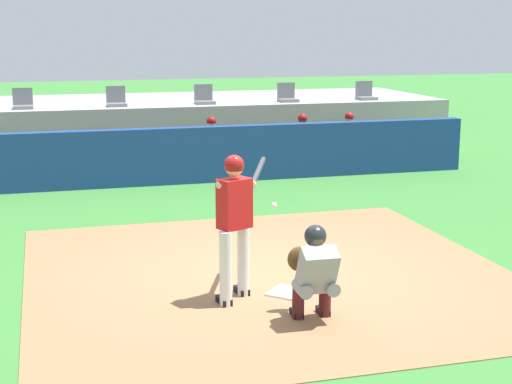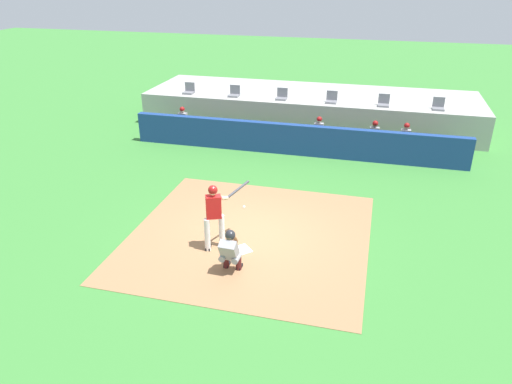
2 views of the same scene
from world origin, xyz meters
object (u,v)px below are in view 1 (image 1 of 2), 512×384
Objects in this scene: batter_at_plate at (235,218)px; stadium_seat_5 at (366,94)px; stadium_seat_1 at (23,103)px; stadium_seat_3 at (204,98)px; stadium_seat_4 at (287,96)px; dugout_player_2 at (304,141)px; dugout_player_3 at (351,139)px; home_plate at (288,292)px; catcher_crouched at (314,269)px; dugout_player_1 at (213,145)px; stadium_seat_2 at (116,101)px.

stadium_seat_5 reaches higher than batter_at_plate.
stadium_seat_3 is (4.33, 0.00, 0.00)m from stadium_seat_1.
stadium_seat_3 is (1.77, 10.21, 0.50)m from batter_at_plate.
stadium_seat_4 is 2.17m from stadium_seat_5.
dugout_player_2 is 1.17m from dugout_player_3.
stadium_seat_3 is (-3.10, 2.03, 0.86)m from dugout_player_3.
dugout_player_3 is 2.71× the size of stadium_seat_4.
catcher_crouched is at bearing -90.01° from home_plate.
dugout_player_3 is (4.18, 9.07, 0.06)m from catcher_crouched.
dugout_player_3 reaches higher than home_plate.
stadium_seat_2 is at bearing 133.40° from dugout_player_1.
stadium_seat_4 is (3.25, 10.18, 1.51)m from home_plate.
batter_at_plate is 10.37m from stadium_seat_3.
dugout_player_1 is 4.65m from stadium_seat_1.
stadium_seat_3 is (-1.93, 2.03, 0.86)m from dugout_player_2.
stadium_seat_3 is at bearing 133.43° from dugout_player_2.
batter_at_plate is at bearing -100.55° from dugout_player_1.
dugout_player_1 is 3.34m from dugout_player_3.
dugout_player_3 is 5.71m from stadium_seat_2.
home_plate is 0.34× the size of dugout_player_1.
batter_at_plate is 10.95m from stadium_seat_4.
dugout_player_3 is 2.40m from stadium_seat_4.
stadium_seat_4 reaches higher than home_plate.
dugout_player_2 and dugout_player_3 have the same top height.
batter_at_plate reaches higher than catcher_crouched.
dugout_player_3 reaches higher than catcher_crouched.
stadium_seat_4 is at bearing 0.00° from stadium_seat_3.
stadium_seat_1 is (-4.09, 2.03, 0.86)m from dugout_player_1.
dugout_player_1 is at bearing -26.44° from stadium_seat_1.
stadium_seat_2 reaches higher than dugout_player_2.
stadium_seat_1 is at bearing 107.71° from home_plate.
stadium_seat_1 is (-7.43, 2.03, 0.86)m from dugout_player_3.
dugout_player_1 and dugout_player_3 have the same top height.
dugout_player_2 is 4.65m from stadium_seat_2.
batter_at_plate is 9.52m from dugout_player_3.
stadium_seat_3 is 2.17m from stadium_seat_4.
stadium_seat_5 is at bearing 23.97° from dugout_player_1.
stadium_seat_1 is at bearing 180.00° from stadium_seat_4.
home_plate is 10.79m from stadium_seat_4.
dugout_player_3 is 2.71× the size of stadium_seat_1.
stadium_seat_1 is (-6.26, 2.03, 0.86)m from dugout_player_2.
stadium_seat_4 is (2.41, 2.03, 0.86)m from dugout_player_1.
catcher_crouched is 9.56m from dugout_player_2.
home_plate is at bearing -117.18° from dugout_player_3.
dugout_player_3 is at bearing -121.24° from stadium_seat_5.
stadium_seat_1 is 1.00× the size of stadium_seat_3.
stadium_seat_3 is at bearing 83.21° from dugout_player_1.
stadium_seat_2 and stadium_seat_5 have the same top height.
batter_at_plate is at bearing -87.75° from stadium_seat_2.
stadium_seat_4 is at bearing 40.18° from dugout_player_1.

